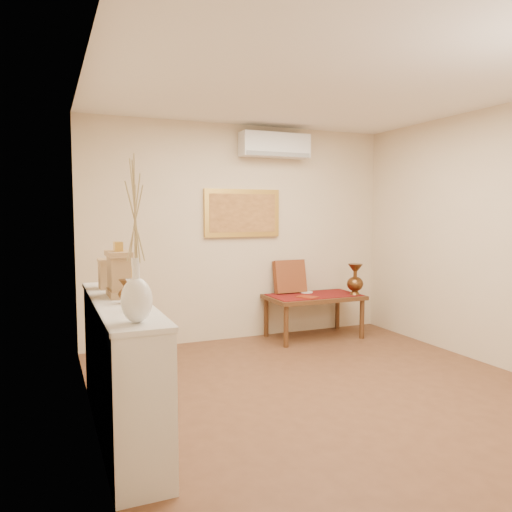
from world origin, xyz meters
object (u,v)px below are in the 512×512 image
display_ledge (121,366)px  mantel_clock (119,273)px  wooden_chest (109,273)px  white_vase (135,241)px  low_table (314,300)px  brass_urn_tall (355,276)px

display_ledge → mantel_clock: mantel_clock is taller
wooden_chest → white_vase: bearing=-90.3°
mantel_clock → wooden_chest: mantel_clock is taller
wooden_chest → low_table: bearing=25.4°
brass_urn_tall → wooden_chest: wooden_chest is taller
mantel_clock → wooden_chest: bearing=93.4°
brass_urn_tall → low_table: size_ratio=0.40×
wooden_chest → low_table: 3.02m
brass_urn_tall → mantel_clock: 3.51m
brass_urn_tall → mantel_clock: bearing=-154.2°
mantel_clock → wooden_chest: (-0.03, 0.44, -0.05)m
mantel_clock → low_table: size_ratio=0.34×
white_vase → brass_urn_tall: bearing=38.2°
white_vase → mantel_clock: (0.03, 0.98, -0.30)m
low_table → display_ledge: bearing=-144.9°
display_ledge → wooden_chest: 0.86m
white_vase → mantel_clock: white_vase is taller
wooden_chest → low_table: wooden_chest is taller
white_vase → brass_urn_tall: size_ratio=1.97×
white_vase → wooden_chest: white_vase is taller
white_vase → low_table: white_vase is taller
white_vase → display_ledge: 1.25m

